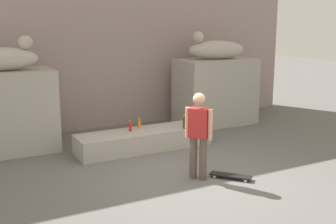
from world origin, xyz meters
name	(u,v)px	position (x,y,z in m)	size (l,w,h in m)	color
ground_plane	(191,178)	(0.00, 0.00, 0.00)	(40.00, 40.00, 0.00)	#605E5B
facade_wall	(101,21)	(0.00, 4.80, 2.92)	(11.99, 0.60, 5.85)	gray
pedestal_left	(5,112)	(-2.86, 3.40, 0.93)	(2.19, 1.24, 1.86)	#A39E93
pedestal_right	(215,92)	(2.86, 3.40, 0.93)	(2.19, 1.24, 1.86)	#A39E93
statue_reclining_left	(2,58)	(-2.82, 3.40, 2.15)	(1.66, 0.76, 0.78)	#B6ADA4
statue_reclining_right	(215,49)	(2.82, 3.41, 2.15)	(1.69, 0.93, 0.78)	#B6ADA4
ledge_block	(144,140)	(0.00, 2.11, 0.23)	(3.19, 0.85, 0.45)	#A39E93
skater	(199,132)	(0.10, -0.10, 0.92)	(0.38, 0.45, 1.67)	brown
skateboard	(231,176)	(0.65, -0.40, 0.06)	(0.67, 0.74, 0.08)	black
bottle_brown	(184,123)	(0.92, 1.83, 0.58)	(0.08, 0.08, 0.31)	#593314
bottle_red	(130,127)	(-0.31, 2.19, 0.56)	(0.08, 0.08, 0.26)	red
bottle_orange	(139,124)	(-0.02, 2.35, 0.55)	(0.07, 0.07, 0.26)	orange
bottle_blue	(185,121)	(1.09, 2.09, 0.55)	(0.07, 0.07, 0.25)	#194C99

